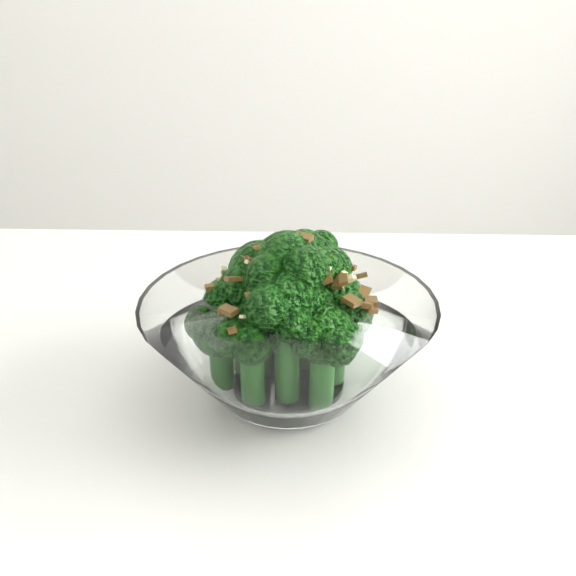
{
  "coord_description": "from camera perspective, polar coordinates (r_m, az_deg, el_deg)",
  "views": [
    {
      "loc": [
        0.04,
        -0.45,
        1.06
      ],
      "look_at": [
        0.03,
        -0.02,
        0.85
      ],
      "focal_mm": 40.0,
      "sensor_mm": 36.0,
      "label": 1
    }
  ],
  "objects": [
    {
      "name": "table",
      "position": [
        0.56,
        -7.55,
        -16.71
      ],
      "size": [
        1.21,
        0.81,
        0.75
      ],
      "color": "white",
      "rests_on": "ground"
    },
    {
      "name": "broccoli_dish",
      "position": [
        0.51,
        0.04,
        -4.1
      ],
      "size": [
        0.23,
        0.23,
        0.14
      ],
      "color": "white",
      "rests_on": "table"
    }
  ]
}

